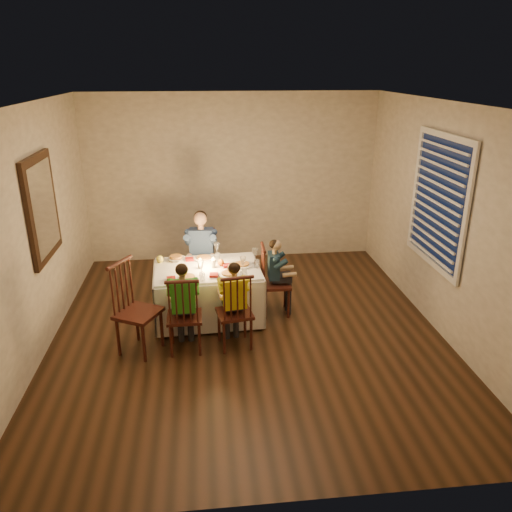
{
  "coord_description": "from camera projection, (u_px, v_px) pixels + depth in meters",
  "views": [
    {
      "loc": [
        -0.46,
        -5.19,
        2.97
      ],
      "look_at": [
        0.12,
        0.15,
        0.9
      ],
      "focal_mm": 35.0,
      "sensor_mm": 36.0,
      "label": 1
    }
  ],
  "objects": [
    {
      "name": "adult",
      "position": [
        203.0,
        294.0,
        6.89
      ],
      "size": [
        0.45,
        0.42,
        1.18
      ],
      "primitive_type": null,
      "rotation": [
        0.0,
        0.0,
        -0.1
      ],
      "color": "#30487A",
      "rests_on": "ground"
    },
    {
      "name": "child_teal",
      "position": [
        275.0,
        313.0,
        6.37
      ],
      "size": [
        0.29,
        0.31,
        0.98
      ],
      "primitive_type": null,
      "rotation": [
        0.0,
        0.0,
        1.55
      ],
      "color": "#193040",
      "rests_on": "ground"
    },
    {
      "name": "dining_table",
      "position": [
        208.0,
        282.0,
        6.09
      ],
      "size": [
        1.34,
        1.0,
        0.64
      ],
      "rotation": [
        0.0,
        0.0,
        0.06
      ],
      "color": "white",
      "rests_on": "ground"
    },
    {
      "name": "wall_mirror",
      "position": [
        42.0,
        208.0,
        5.44
      ],
      "size": [
        0.06,
        0.95,
        1.15
      ],
      "color": "black",
      "rests_on": "wall_left"
    },
    {
      "name": "setting_teal",
      "position": [
        242.0,
        265.0,
        6.07
      ],
      "size": [
        0.27,
        0.27,
        0.02
      ],
      "primitive_type": "cylinder",
      "rotation": [
        0.0,
        0.0,
        0.06
      ],
      "color": "white",
      "rests_on": "dining_table"
    },
    {
      "name": "wall_back",
      "position": [
        232.0,
        178.0,
        7.78
      ],
      "size": [
        4.5,
        0.02,
        2.6
      ],
      "primitive_type": "cube",
      "color": "beige",
      "rests_on": "ground"
    },
    {
      "name": "chair_near_right",
      "position": [
        235.0,
        345.0,
        5.63
      ],
      "size": [
        0.42,
        0.41,
        0.91
      ],
      "primitive_type": null,
      "rotation": [
        0.0,
        0.0,
        3.3
      ],
      "color": "black",
      "rests_on": "ground"
    },
    {
      "name": "child_yellow",
      "position": [
        235.0,
        345.0,
        5.63
      ],
      "size": [
        0.36,
        0.34,
        1.01
      ],
      "primitive_type": null,
      "rotation": [
        0.0,
        0.0,
        3.3
      ],
      "color": "yellow",
      "rests_on": "ground"
    },
    {
      "name": "wall_left",
      "position": [
        33.0,
        234.0,
        5.23
      ],
      "size": [
        0.02,
        5.0,
        2.6
      ],
      "primitive_type": "cube",
      "color": "beige",
      "rests_on": "ground"
    },
    {
      "name": "orange_fruit",
      "position": [
        221.0,
        263.0,
        6.07
      ],
      "size": [
        0.08,
        0.08,
        0.08
      ],
      "primitive_type": "sphere",
      "color": "orange",
      "rests_on": "dining_table"
    },
    {
      "name": "wall_right",
      "position": [
        443.0,
        220.0,
        5.69
      ],
      "size": [
        0.02,
        5.0,
        2.6
      ],
      "primitive_type": "cube",
      "color": "beige",
      "rests_on": "ground"
    },
    {
      "name": "window_blinds",
      "position": [
        437.0,
        201.0,
        5.7
      ],
      "size": [
        0.07,
        1.34,
        1.54
      ],
      "color": "black",
      "rests_on": "wall_right"
    },
    {
      "name": "child_green",
      "position": [
        186.0,
        349.0,
        5.55
      ],
      "size": [
        0.34,
        0.31,
        1.04
      ],
      "primitive_type": null,
      "rotation": [
        0.0,
        0.0,
        3.15
      ],
      "color": "green",
      "rests_on": "ground"
    },
    {
      "name": "chair_end",
      "position": [
        275.0,
        313.0,
        6.37
      ],
      "size": [
        0.36,
        0.38,
        0.91
      ],
      "primitive_type": null,
      "rotation": [
        0.0,
        0.0,
        1.55
      ],
      "color": "black",
      "rests_on": "ground"
    },
    {
      "name": "candle_right",
      "position": [
        213.0,
        264.0,
        6.01
      ],
      "size": [
        0.06,
        0.06,
        0.1
      ],
      "primitive_type": "cylinder",
      "color": "white",
      "rests_on": "dining_table"
    },
    {
      "name": "ground",
      "position": [
        247.0,
        331.0,
        5.93
      ],
      "size": [
        5.0,
        5.0,
        0.0
      ],
      "primitive_type": "plane",
      "color": "black",
      "rests_on": "ground"
    },
    {
      "name": "chair_near_left",
      "position": [
        186.0,
        349.0,
        5.55
      ],
      "size": [
        0.38,
        0.36,
        0.91
      ],
      "primitive_type": null,
      "rotation": [
        0.0,
        0.0,
        3.15
      ],
      "color": "black",
      "rests_on": "ground"
    },
    {
      "name": "setting_yellow",
      "position": [
        229.0,
        274.0,
        5.81
      ],
      "size": [
        0.27,
        0.27,
        0.02
      ],
      "primitive_type": "cylinder",
      "rotation": [
        0.0,
        0.0,
        0.06
      ],
      "color": "white",
      "rests_on": "dining_table"
    },
    {
      "name": "serving_bowl",
      "position": [
        176.0,
        259.0,
        6.22
      ],
      "size": [
        0.25,
        0.25,
        0.05
      ],
      "primitive_type": "imported",
      "rotation": [
        0.0,
        0.0,
        -0.36
      ],
      "color": "white",
      "rests_on": "dining_table"
    },
    {
      "name": "candle_left",
      "position": [
        200.0,
        264.0,
        5.99
      ],
      "size": [
        0.06,
        0.06,
        0.1
      ],
      "primitive_type": "cylinder",
      "color": "white",
      "rests_on": "dining_table"
    },
    {
      "name": "chair_extra",
      "position": [
        142.0,
        350.0,
        5.53
      ],
      "size": [
        0.56,
        0.57,
        1.04
      ],
      "primitive_type": null,
      "rotation": [
        0.0,
        0.0,
        1.07
      ],
      "color": "black",
      "rests_on": "ground"
    },
    {
      "name": "setting_adult",
      "position": [
        204.0,
        259.0,
        6.28
      ],
      "size": [
        0.27,
        0.27,
        0.02
      ],
      "primitive_type": "cylinder",
      "rotation": [
        0.0,
        0.0,
        0.06
      ],
      "color": "white",
      "rests_on": "dining_table"
    },
    {
      "name": "setting_green",
      "position": [
        187.0,
        278.0,
        5.71
      ],
      "size": [
        0.27,
        0.27,
        0.02
      ],
      "primitive_type": "cylinder",
      "rotation": [
        0.0,
        0.0,
        0.06
      ],
      "color": "white",
      "rests_on": "dining_table"
    },
    {
      "name": "squash",
      "position": [
        160.0,
        259.0,
        6.16
      ],
      "size": [
        0.09,
        0.09,
        0.09
      ],
      "primitive_type": "sphere",
      "color": "yellow",
      "rests_on": "dining_table"
    },
    {
      "name": "chair_adult",
      "position": [
        203.0,
        294.0,
        6.89
      ],
      "size": [
        0.41,
        0.39,
        0.91
      ],
      "primitive_type": null,
      "rotation": [
        0.0,
        0.0,
        -0.1
      ],
      "color": "black",
      "rests_on": "ground"
    },
    {
      "name": "ceiling",
      "position": [
        246.0,
        103.0,
        4.99
      ],
      "size": [
        5.0,
        5.0,
        0.0
      ],
      "primitive_type": "plane",
      "color": "white",
      "rests_on": "wall_back"
    }
  ]
}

